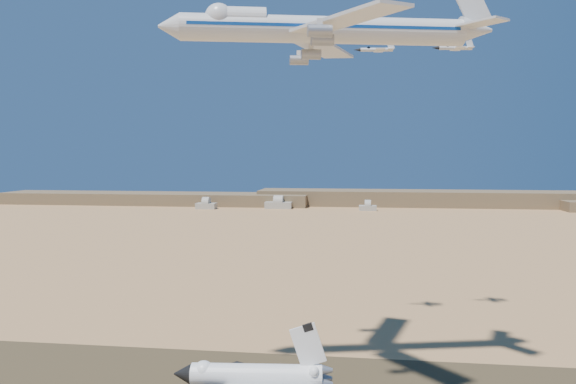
# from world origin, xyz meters

# --- Properties ---
(ridgeline) EXTENTS (960.00, 90.00, 18.00)m
(ridgeline) POSITION_xyz_m (65.32, 527.31, 7.63)
(ridgeline) COLOR olive
(ridgeline) RESTS_ON ground
(hangars) EXTENTS (200.50, 29.50, 30.00)m
(hangars) POSITION_xyz_m (-64.00, 478.43, 4.83)
(hangars) COLOR #A39F90
(hangars) RESTS_ON ground
(shuttle) EXTENTS (39.88, 26.59, 19.59)m
(shuttle) POSITION_xyz_m (8.53, -6.73, 5.27)
(shuttle) COLOR white
(shuttle) RESTS_ON runway
(carrier_747) EXTENTS (84.05, 63.32, 20.91)m
(carrier_747) POSITION_xyz_m (22.52, -0.23, 91.60)
(carrier_747) COLOR silver
(chase_jet_c) EXTENTS (13.70, 7.48, 3.41)m
(chase_jet_c) POSITION_xyz_m (38.55, 52.02, 95.92)
(chase_jet_c) COLOR silver
(chase_jet_d) EXTENTS (14.48, 8.11, 3.63)m
(chase_jet_d) POSITION_xyz_m (65.58, 61.53, 97.56)
(chase_jet_d) COLOR silver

